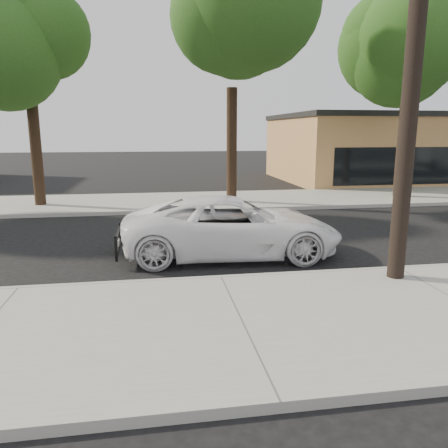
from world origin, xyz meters
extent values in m
plane|color=black|center=(0.00, 0.00, 0.00)|extent=(120.00, 120.00, 0.00)
cube|color=gray|center=(0.00, -4.30, 0.07)|extent=(90.00, 4.40, 0.15)
cube|color=gray|center=(0.00, 8.50, 0.07)|extent=(90.00, 5.00, 0.15)
cube|color=#9E9B93|center=(0.00, -2.10, 0.07)|extent=(90.00, 0.12, 0.16)
cube|color=#B27F4A|center=(16.00, 16.00, 2.00)|extent=(18.00, 10.00, 4.00)
cylinder|color=black|center=(3.60, -2.70, 4.65)|extent=(0.34, 0.34, 9.00)
cylinder|color=black|center=(-6.00, 8.20, 2.28)|extent=(0.44, 0.44, 4.25)
sphere|color=#1F4714|center=(-6.00, 8.20, 5.80)|extent=(4.20, 4.20, 4.20)
sphere|color=#1F4714|center=(-5.44, 7.78, 6.92)|extent=(3.36, 3.36, 3.36)
cylinder|color=black|center=(2.00, 7.80, 2.53)|extent=(0.44, 0.44, 4.75)
sphere|color=#1F4714|center=(2.00, 7.80, 6.50)|extent=(4.80, 4.80, 4.80)
sphere|color=#1F4714|center=(2.64, 7.32, 7.78)|extent=(3.84, 3.84, 3.84)
cylinder|color=black|center=(10.00, 8.10, 2.35)|extent=(0.44, 0.44, 4.40)
sphere|color=#1F4714|center=(10.00, 8.10, 6.00)|extent=(4.35, 4.35, 4.35)
sphere|color=#1F4714|center=(10.58, 7.66, 7.16)|extent=(3.48, 3.48, 3.48)
imported|color=white|center=(0.61, -0.07, 0.76)|extent=(5.60, 2.84, 1.52)
camera|label=1|loc=(-1.33, -10.71, 3.13)|focal=35.00mm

